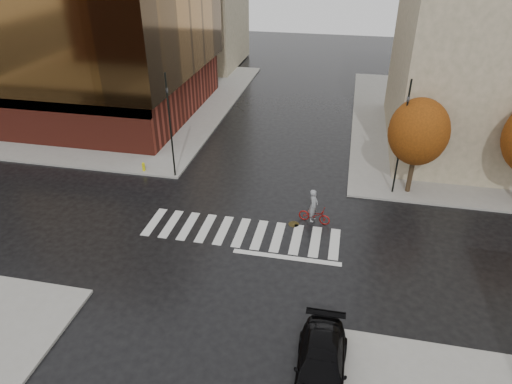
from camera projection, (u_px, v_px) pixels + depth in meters
ground at (239, 237)px, 26.64m from camera, size 120.00×120.00×0.00m
sidewalk_nw at (93, 98)px, 48.10m from camera, size 30.00×30.00×0.15m
crosswalk at (241, 232)px, 27.06m from camera, size 12.00×3.00×0.01m
office_glass at (50, 21)px, 41.61m from camera, size 27.00×19.00×16.00m
tree_ne_a at (419, 132)px, 28.88m from camera, size 3.80×3.80×6.50m
sedan at (321, 367)px, 17.92m from camera, size 2.06×4.99×1.44m
cyclist at (314, 211)px, 27.64m from camera, size 2.07×1.08×2.24m
traffic_light_nw at (170, 119)px, 30.86m from camera, size 0.23×0.21×7.48m
traffic_light_ne at (403, 130)px, 28.71m from camera, size 0.22×0.24×7.74m
fire_hydrant at (143, 166)px, 33.45m from camera, size 0.24×0.24×0.66m
manhole at (294, 224)px, 27.81m from camera, size 0.79×0.79×0.01m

